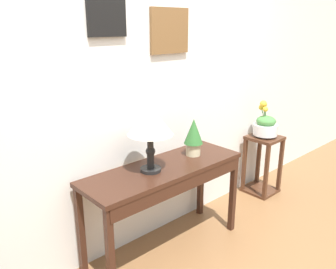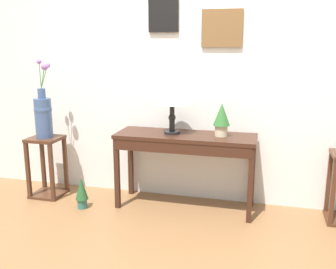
# 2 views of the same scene
# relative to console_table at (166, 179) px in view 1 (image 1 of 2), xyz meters

# --- Properties ---
(back_wall_with_art) EXTENTS (9.00, 0.13, 2.80)m
(back_wall_with_art) POSITION_rel_console_table_xyz_m (0.07, 0.33, 0.77)
(back_wall_with_art) COLOR silver
(back_wall_with_art) RESTS_ON ground
(console_table) EXTENTS (1.31, 0.44, 0.73)m
(console_table) POSITION_rel_console_table_xyz_m (0.00, 0.00, 0.00)
(console_table) COLOR #381E14
(console_table) RESTS_ON ground
(table_lamp) EXTENTS (0.33, 0.33, 0.49)m
(table_lamp) POSITION_rel_console_table_xyz_m (-0.13, 0.03, 0.46)
(table_lamp) COLOR black
(table_lamp) RESTS_ON console_table
(potted_plant_on_console) EXTENTS (0.15, 0.15, 0.30)m
(potted_plant_on_console) POSITION_rel_console_table_xyz_m (0.33, 0.04, 0.26)
(potted_plant_on_console) COLOR beige
(potted_plant_on_console) RESTS_ON console_table
(pedestal_stand_right) EXTENTS (0.32, 0.32, 0.63)m
(pedestal_stand_right) POSITION_rel_console_table_xyz_m (1.45, 0.08, -0.32)
(pedestal_stand_right) COLOR #472819
(pedestal_stand_right) RESTS_ON ground
(planter_bowl_wide_right) EXTENTS (0.25, 0.25, 0.38)m
(planter_bowl_wide_right) POSITION_rel_console_table_xyz_m (1.45, 0.08, 0.12)
(planter_bowl_wide_right) COLOR silver
(planter_bowl_wide_right) RESTS_ON pedestal_stand_right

